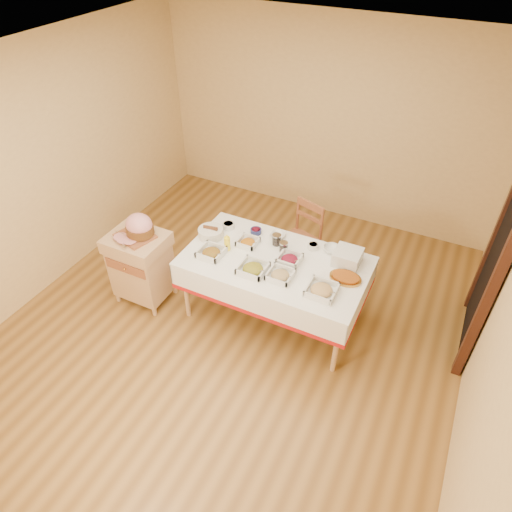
{
  "coord_description": "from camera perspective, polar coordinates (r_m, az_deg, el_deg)",
  "views": [
    {
      "loc": [
        1.67,
        -2.88,
        3.63
      ],
      "look_at": [
        0.14,
        0.2,
        0.83
      ],
      "focal_mm": 32.0,
      "sensor_mm": 36.0,
      "label": 1
    }
  ],
  "objects": [
    {
      "name": "serving_dish_f",
      "position": [
        4.48,
        4.21,
        -0.39
      ],
      "size": [
        0.23,
        0.22,
        0.1
      ],
      "color": "silver",
      "rests_on": "dining_table"
    },
    {
      "name": "serving_dish_a",
      "position": [
        4.56,
        -5.61,
        0.44
      ],
      "size": [
        0.25,
        0.24,
        0.11
      ],
      "color": "silver",
      "rests_on": "dining_table"
    },
    {
      "name": "dining_chair",
      "position": [
        5.3,
        5.64,
        2.14
      ],
      "size": [
        0.5,
        0.49,
        0.9
      ],
      "color": "#9A5632",
      "rests_on": "ground"
    },
    {
      "name": "small_bowl_left",
      "position": [
        4.93,
        -3.47,
        3.85
      ],
      "size": [
        0.13,
        0.13,
        0.06
      ],
      "color": "silver",
      "rests_on": "dining_table"
    },
    {
      "name": "mustard_bottle",
      "position": [
        4.59,
        -3.62,
        1.64
      ],
      "size": [
        0.06,
        0.06,
        0.19
      ],
      "color": "yellow",
      "rests_on": "dining_table"
    },
    {
      "name": "butcher_cart",
      "position": [
        5.05,
        -14.18,
        -0.98
      ],
      "size": [
        0.6,
        0.51,
        0.84
      ],
      "color": "tan",
      "rests_on": "ground"
    },
    {
      "name": "small_bowl_mid",
      "position": [
        4.84,
        -0.0,
        3.17
      ],
      "size": [
        0.12,
        0.12,
        0.05
      ],
      "color": "navy",
      "rests_on": "dining_table"
    },
    {
      "name": "preserve_jar_right",
      "position": [
        4.59,
        3.47,
        1.07
      ],
      "size": [
        0.09,
        0.09,
        0.11
      ],
      "color": "silver",
      "rests_on": "dining_table"
    },
    {
      "name": "bowl_white_imported",
      "position": [
        4.8,
        2.73,
        2.57
      ],
      "size": [
        0.16,
        0.16,
        0.04
      ],
      "primitive_type": "imported",
      "rotation": [
        0.0,
        0.0,
        -0.05
      ],
      "color": "silver",
      "rests_on": "dining_table"
    },
    {
      "name": "bread_basket",
      "position": [
        4.81,
        -5.67,
        2.94
      ],
      "size": [
        0.27,
        0.27,
        0.12
      ],
      "color": "silver",
      "rests_on": "dining_table"
    },
    {
      "name": "brass_platter",
      "position": [
        4.36,
        11.11,
        -2.68
      ],
      "size": [
        0.31,
        0.22,
        0.04
      ],
      "color": "#B57F33",
      "rests_on": "dining_table"
    },
    {
      "name": "room_shell",
      "position": [
        4.07,
        -2.99,
        4.08
      ],
      "size": [
        5.0,
        5.0,
        5.0
      ],
      "color": "olive",
      "rests_on": "ground"
    },
    {
      "name": "dining_table",
      "position": [
        4.61,
        2.37,
        -2.11
      ],
      "size": [
        1.82,
        1.02,
        0.76
      ],
      "color": "tan",
      "rests_on": "ground"
    },
    {
      "name": "serving_dish_e",
      "position": [
        4.68,
        -1.03,
        1.73
      ],
      "size": [
        0.21,
        0.2,
        0.1
      ],
      "color": "silver",
      "rests_on": "dining_table"
    },
    {
      "name": "bowl_small_imported",
      "position": [
        4.66,
        9.43,
        0.87
      ],
      "size": [
        0.2,
        0.2,
        0.05
      ],
      "primitive_type": "imported",
      "rotation": [
        0.0,
        0.0,
        -0.22
      ],
      "color": "silver",
      "rests_on": "dining_table"
    },
    {
      "name": "serving_dish_c",
      "position": [
        4.29,
        3.05,
        -2.4
      ],
      "size": [
        0.23,
        0.23,
        0.09
      ],
      "color": "silver",
      "rests_on": "dining_table"
    },
    {
      "name": "doorway",
      "position": [
        4.58,
        28.19,
        0.43
      ],
      "size": [
        0.09,
        1.1,
        2.2
      ],
      "color": "black",
      "rests_on": "ground"
    },
    {
      "name": "ham_on_board",
      "position": [
        4.76,
        -14.46,
        3.48
      ],
      "size": [
        0.39,
        0.38,
        0.26
      ],
      "color": "#9A5632",
      "rests_on": "butcher_cart"
    },
    {
      "name": "preserve_jar_left",
      "position": [
        4.68,
        2.59,
        2.01
      ],
      "size": [
        0.1,
        0.1,
        0.12
      ],
      "color": "silver",
      "rests_on": "dining_table"
    },
    {
      "name": "small_bowl_right",
      "position": [
        4.67,
        7.16,
        1.26
      ],
      "size": [
        0.11,
        0.11,
        0.05
      ],
      "color": "silver",
      "rests_on": "dining_table"
    },
    {
      "name": "plate_stack",
      "position": [
        4.52,
        11.37,
        -0.13
      ],
      "size": [
        0.26,
        0.26,
        0.14
      ],
      "color": "silver",
      "rests_on": "dining_table"
    },
    {
      "name": "serving_dish_b",
      "position": [
        4.35,
        -0.39,
        -1.59
      ],
      "size": [
        0.26,
        0.26,
        0.11
      ],
      "color": "silver",
      "rests_on": "dining_table"
    },
    {
      "name": "serving_dish_d",
      "position": [
        4.18,
        8.2,
        -4.23
      ],
      "size": [
        0.27,
        0.27,
        0.1
      ],
      "color": "silver",
      "rests_on": "dining_table"
    }
  ]
}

